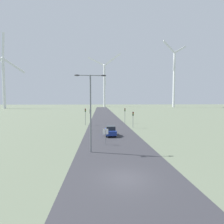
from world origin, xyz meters
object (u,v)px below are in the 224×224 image
at_px(traffic_light_post_near_left, 90,115).
at_px(traffic_light_post_mid_left, 85,113).
at_px(streetlamp, 90,103).
at_px(wind_turbine_center, 174,75).
at_px(car_approaching, 111,131).
at_px(wind_turbine_left, 104,81).
at_px(wind_turbine_far_left, 4,77).
at_px(stop_sign_near, 106,134).
at_px(traffic_light_post_mid_right, 125,112).
at_px(traffic_light_post_near_right, 133,116).

height_order(traffic_light_post_near_left, traffic_light_post_mid_left, traffic_light_post_near_left).
relative_size(streetlamp, traffic_light_post_mid_left, 2.19).
bearing_deg(wind_turbine_center, traffic_light_post_mid_left, -121.85).
xyz_separation_m(car_approaching, wind_turbine_left, (3.42, 164.08, 27.67)).
height_order(traffic_light_post_near_left, wind_turbine_left, wind_turbine_left).
bearing_deg(wind_turbine_left, traffic_light_post_mid_left, -93.50).
distance_m(wind_turbine_far_left, wind_turbine_left, 95.33).
distance_m(stop_sign_near, traffic_light_post_mid_right, 24.66).
relative_size(stop_sign_near, traffic_light_post_mid_right, 0.54).
xyz_separation_m(traffic_light_post_near_left, wind_turbine_left, (7.40, 158.08, 25.24)).
height_order(streetlamp, wind_turbine_far_left, wind_turbine_far_left).
height_order(car_approaching, wind_turbine_left, wind_turbine_left).
distance_m(traffic_light_post_mid_left, wind_turbine_left, 151.88).
bearing_deg(wind_turbine_left, car_approaching, -91.19).
xyz_separation_m(traffic_light_post_near_right, wind_turbine_left, (-2.47, 155.16, 25.78)).
xyz_separation_m(traffic_light_post_mid_left, wind_turbine_left, (9.14, 149.47, 25.39)).
bearing_deg(traffic_light_post_mid_left, streetlamp, -83.91).
height_order(stop_sign_near, wind_turbine_center, wind_turbine_center).
distance_m(traffic_light_post_mid_right, wind_turbine_left, 148.97).
bearing_deg(streetlamp, wind_turbine_center, 63.28).
xyz_separation_m(streetlamp, wind_turbine_center, (76.78, 152.52, 26.70)).
bearing_deg(wind_turbine_center, traffic_light_post_mid_right, -118.70).
bearing_deg(wind_turbine_left, wind_turbine_center, -17.12).
bearing_deg(traffic_light_post_near_left, traffic_light_post_mid_right, 50.98).
height_order(traffic_light_post_near_right, wind_turbine_center, wind_turbine_center).
distance_m(streetlamp, traffic_light_post_near_right, 21.27).
distance_m(traffic_light_post_near_right, wind_turbine_far_left, 144.39).
relative_size(streetlamp, wind_turbine_center, 0.15).
xyz_separation_m(stop_sign_near, wind_turbine_center, (74.82, 148.92, 31.16)).
relative_size(stop_sign_near, wind_turbine_far_left, 0.04).
bearing_deg(wind_turbine_left, streetlamp, -92.14).
bearing_deg(wind_turbine_far_left, traffic_light_post_near_right, -52.05).
xyz_separation_m(traffic_light_post_mid_right, wind_turbine_center, (68.51, 125.13, 29.64)).
distance_m(traffic_light_post_mid_left, wind_turbine_center, 153.37).
bearing_deg(traffic_light_post_near_right, wind_turbine_center, 63.08).
relative_size(traffic_light_post_mid_right, wind_turbine_far_left, 0.07).
distance_m(streetlamp, stop_sign_near, 6.06).
relative_size(traffic_light_post_near_right, wind_turbine_far_left, 0.06).
bearing_deg(traffic_light_post_near_left, wind_turbine_center, 60.35).
distance_m(streetlamp, wind_turbine_center, 172.83).
height_order(stop_sign_near, wind_turbine_far_left, wind_turbine_far_left).
bearing_deg(wind_turbine_far_left, wind_turbine_left, 26.70).
distance_m(stop_sign_near, traffic_light_post_near_right, 16.97).
bearing_deg(traffic_light_post_mid_right, streetlamp, -106.79).
relative_size(traffic_light_post_mid_right, wind_turbine_center, 0.07).
relative_size(traffic_light_post_near_left, car_approaching, 1.10).
bearing_deg(car_approaching, traffic_light_post_near_right, 56.60).
bearing_deg(car_approaching, streetlamp, -107.03).
bearing_deg(streetlamp, traffic_light_post_near_left, 93.19).
bearing_deg(stop_sign_near, traffic_light_post_mid_left, 102.29).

